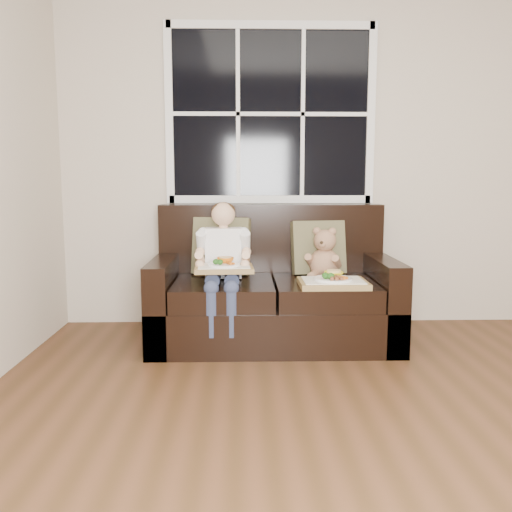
{
  "coord_description": "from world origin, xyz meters",
  "views": [
    {
      "loc": [
        -0.83,
        -1.81,
        1.15
      ],
      "look_at": [
        -0.74,
        1.85,
        0.63
      ],
      "focal_mm": 38.0,
      "sensor_mm": 36.0,
      "label": 1
    }
  ],
  "objects_px": {
    "child": "(223,254)",
    "loveseat": "(273,297)",
    "tray_left": "(224,267)",
    "teddy_bear": "(325,257)",
    "tray_right": "(333,282)"
  },
  "relations": [
    {
      "from": "child",
      "to": "tray_left",
      "type": "xyz_separation_m",
      "value": [
        0.01,
        -0.15,
        -0.06
      ]
    },
    {
      "from": "tray_right",
      "to": "teddy_bear",
      "type": "bearing_deg",
      "value": 90.89
    },
    {
      "from": "child",
      "to": "loveseat",
      "type": "bearing_deg",
      "value": 18.45
    },
    {
      "from": "teddy_bear",
      "to": "tray_right",
      "type": "distance_m",
      "value": 0.35
    },
    {
      "from": "teddy_bear",
      "to": "tray_left",
      "type": "bearing_deg",
      "value": -138.63
    },
    {
      "from": "teddy_bear",
      "to": "tray_right",
      "type": "height_order",
      "value": "teddy_bear"
    },
    {
      "from": "tray_left",
      "to": "tray_right",
      "type": "relative_size",
      "value": 0.9
    },
    {
      "from": "loveseat",
      "to": "teddy_bear",
      "type": "relative_size",
      "value": 4.51
    },
    {
      "from": "child",
      "to": "tray_left",
      "type": "distance_m",
      "value": 0.16
    },
    {
      "from": "loveseat",
      "to": "child",
      "type": "height_order",
      "value": "child"
    },
    {
      "from": "loveseat",
      "to": "teddy_bear",
      "type": "xyz_separation_m",
      "value": [
        0.37,
        0.0,
        0.29
      ]
    },
    {
      "from": "child",
      "to": "teddy_bear",
      "type": "bearing_deg",
      "value": 9.32
    },
    {
      "from": "loveseat",
      "to": "teddy_bear",
      "type": "bearing_deg",
      "value": 0.17
    },
    {
      "from": "tray_left",
      "to": "teddy_bear",
      "type": "bearing_deg",
      "value": 17.33
    },
    {
      "from": "tray_left",
      "to": "child",
      "type": "bearing_deg",
      "value": 90.46
    }
  ]
}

